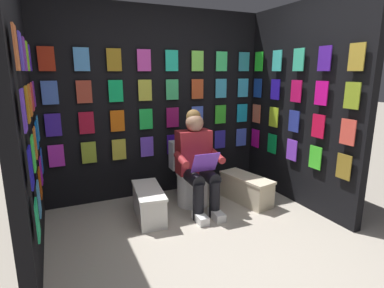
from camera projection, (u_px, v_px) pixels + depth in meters
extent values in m
plane|color=#B2A899|center=(233.00, 269.00, 2.60)|extent=(30.00, 30.00, 0.00)
cube|color=black|center=(157.00, 104.00, 4.05)|extent=(3.01, 0.10, 2.41)
cube|color=#BA27B2|center=(56.00, 156.00, 3.59)|extent=(0.17, 0.01, 0.26)
cube|color=olive|center=(89.00, 153.00, 3.73)|extent=(0.17, 0.01, 0.26)
cube|color=gold|center=(119.00, 150.00, 3.88)|extent=(0.17, 0.01, 0.26)
cube|color=#633DCE|center=(147.00, 147.00, 4.02)|extent=(0.17, 0.01, 0.26)
cube|color=#341293|center=(173.00, 144.00, 4.17)|extent=(0.17, 0.01, 0.26)
cube|color=#86EA3F|center=(197.00, 142.00, 4.31)|extent=(0.17, 0.01, 0.26)
cube|color=#2D249F|center=(220.00, 139.00, 4.46)|extent=(0.17, 0.01, 0.26)
cube|color=blue|center=(241.00, 137.00, 4.61)|extent=(0.17, 0.01, 0.26)
cube|color=#351A95|center=(53.00, 125.00, 3.51)|extent=(0.17, 0.01, 0.26)
cube|color=#A20D27|center=(87.00, 123.00, 3.65)|extent=(0.17, 0.01, 0.26)
cube|color=#CF580A|center=(117.00, 121.00, 3.80)|extent=(0.17, 0.01, 0.26)
cube|color=green|center=(146.00, 119.00, 3.94)|extent=(0.17, 0.01, 0.26)
cube|color=#8E135A|center=(173.00, 117.00, 4.09)|extent=(0.17, 0.01, 0.26)
cube|color=#4463DA|center=(197.00, 116.00, 4.23)|extent=(0.17, 0.01, 0.26)
cube|color=green|center=(220.00, 114.00, 4.38)|extent=(0.17, 0.01, 0.26)
cube|color=#1699C4|center=(242.00, 113.00, 4.52)|extent=(0.17, 0.01, 0.26)
cube|color=#3A5EB2|center=(50.00, 93.00, 3.42)|extent=(0.17, 0.01, 0.26)
cube|color=#9F3827|center=(84.00, 92.00, 3.57)|extent=(0.17, 0.01, 0.26)
cube|color=#0CAF5A|center=(116.00, 91.00, 3.71)|extent=(0.17, 0.01, 0.26)
cube|color=gold|center=(145.00, 90.00, 3.86)|extent=(0.17, 0.01, 0.26)
cube|color=#37B66A|center=(172.00, 90.00, 4.00)|extent=(0.17, 0.01, 0.26)
cube|color=#C24C23|center=(197.00, 89.00, 4.15)|extent=(0.17, 0.01, 0.26)
cube|color=#3BA7CA|center=(221.00, 88.00, 4.29)|extent=(0.17, 0.01, 0.26)
cube|color=#39AAD1|center=(243.00, 88.00, 4.44)|extent=(0.17, 0.01, 0.26)
cube|color=#9D230F|center=(46.00, 59.00, 3.34)|extent=(0.17, 0.01, 0.26)
cube|color=#478DD1|center=(82.00, 59.00, 3.48)|extent=(0.17, 0.01, 0.26)
cube|color=olive|center=(114.00, 60.00, 3.63)|extent=(0.17, 0.01, 0.26)
cube|color=#CB3FAE|center=(144.00, 60.00, 3.78)|extent=(0.17, 0.01, 0.26)
cube|color=#20C7A3|center=(172.00, 61.00, 3.92)|extent=(0.17, 0.01, 0.26)
cube|color=#81E750|center=(198.00, 61.00, 4.07)|extent=(0.17, 0.01, 0.26)
cube|color=#43E37A|center=(222.00, 61.00, 4.21)|extent=(0.17, 0.01, 0.26)
cube|color=teal|center=(244.00, 62.00, 4.36)|extent=(0.17, 0.01, 0.26)
cube|color=black|center=(300.00, 106.00, 3.77)|extent=(0.10, 1.89, 2.41)
cube|color=#B60C81|center=(255.00, 138.00, 4.54)|extent=(0.01, 0.17, 0.26)
cube|color=#0C9443|center=(272.00, 144.00, 4.20)|extent=(0.01, 0.17, 0.26)
cube|color=#8B41E6|center=(292.00, 150.00, 3.86)|extent=(0.01, 0.17, 0.26)
cube|color=#47DD31|center=(315.00, 158.00, 3.52)|extent=(0.01, 0.17, 0.26)
cube|color=olive|center=(344.00, 167.00, 3.18)|extent=(0.01, 0.17, 0.26)
cube|color=#D35F44|center=(256.00, 114.00, 4.45)|extent=(0.01, 0.17, 0.26)
cube|color=#ABCD26|center=(274.00, 117.00, 4.11)|extent=(0.01, 0.17, 0.26)
cube|color=#2C389B|center=(294.00, 121.00, 3.77)|extent=(0.01, 0.17, 0.26)
cube|color=red|center=(318.00, 126.00, 3.43)|extent=(0.01, 0.17, 0.26)
cube|color=#EB4F41|center=(348.00, 132.00, 3.09)|extent=(0.01, 0.17, 0.26)
cube|color=navy|center=(258.00, 88.00, 4.37)|extent=(0.01, 0.17, 0.26)
cube|color=#241297|center=(275.00, 89.00, 4.03)|extent=(0.01, 0.17, 0.26)
cube|color=#CF1158|center=(296.00, 91.00, 3.69)|extent=(0.01, 0.17, 0.26)
cube|color=#E00F89|center=(321.00, 93.00, 3.35)|extent=(0.01, 0.17, 0.26)
cube|color=#8BA326|center=(352.00, 96.00, 3.01)|extent=(0.01, 0.17, 0.26)
cube|color=#2BEA2F|center=(259.00, 62.00, 4.29)|extent=(0.01, 0.17, 0.26)
cube|color=#42D3C6|center=(277.00, 61.00, 3.95)|extent=(0.01, 0.17, 0.26)
cube|color=#3FCA9E|center=(299.00, 60.00, 3.61)|extent=(0.01, 0.17, 0.26)
cube|color=#4D1EA4|center=(325.00, 58.00, 3.27)|extent=(0.01, 0.17, 0.26)
cube|color=#B29230|center=(357.00, 57.00, 2.93)|extent=(0.01, 0.17, 0.26)
cube|color=black|center=(21.00, 123.00, 2.56)|extent=(0.10, 1.89, 2.41)
cube|color=#1CB96B|center=(37.00, 220.00, 2.04)|extent=(0.01, 0.17, 0.26)
cube|color=#3E8CC0|center=(39.00, 199.00, 2.38)|extent=(0.01, 0.17, 0.26)
cube|color=#A33D09|center=(40.00, 183.00, 2.72)|extent=(0.01, 0.17, 0.26)
cube|color=purple|center=(41.00, 170.00, 3.06)|extent=(0.01, 0.17, 0.26)
cube|color=blue|center=(42.00, 161.00, 3.40)|extent=(0.01, 0.17, 0.26)
cube|color=#1814A6|center=(31.00, 167.00, 1.96)|extent=(0.01, 0.17, 0.26)
cube|color=#37DF48|center=(33.00, 153.00, 2.30)|extent=(0.01, 0.17, 0.26)
cube|color=#CA6A24|center=(35.00, 143.00, 2.64)|extent=(0.01, 0.17, 0.26)
cube|color=blue|center=(37.00, 135.00, 2.98)|extent=(0.01, 0.17, 0.26)
cube|color=#2E92E6|center=(38.00, 128.00, 3.32)|extent=(0.01, 0.17, 0.26)
cube|color=#5C33C9|center=(24.00, 110.00, 1.87)|extent=(0.01, 0.17, 0.26)
cube|color=#BC7917|center=(28.00, 104.00, 2.21)|extent=(0.01, 0.17, 0.26)
cube|color=orange|center=(30.00, 100.00, 2.55)|extent=(0.01, 0.17, 0.26)
cube|color=#D9343C|center=(32.00, 97.00, 2.89)|extent=(0.01, 0.17, 0.26)
cube|color=purple|center=(34.00, 94.00, 3.23)|extent=(0.01, 0.17, 0.26)
cube|color=#CA6233|center=(16.00, 48.00, 1.79)|extent=(0.01, 0.17, 0.26)
cube|color=#543ED4|center=(21.00, 52.00, 2.13)|extent=(0.01, 0.17, 0.26)
cube|color=purple|center=(25.00, 54.00, 2.47)|extent=(0.01, 0.17, 0.26)
cube|color=#87DE27|center=(28.00, 56.00, 2.81)|extent=(0.01, 0.17, 0.26)
cube|color=#5124E5|center=(30.00, 58.00, 3.15)|extent=(0.01, 0.17, 0.26)
cylinder|color=white|center=(192.00, 189.00, 3.83)|extent=(0.38, 0.38, 0.40)
cylinder|color=white|center=(192.00, 173.00, 3.79)|extent=(0.41, 0.41, 0.02)
cube|color=white|center=(185.00, 154.00, 3.98)|extent=(0.39, 0.19, 0.36)
cylinder|color=white|center=(187.00, 156.00, 3.90)|extent=(0.39, 0.08, 0.39)
cube|color=maroon|center=(193.00, 152.00, 3.70)|extent=(0.41, 0.23, 0.52)
sphere|color=tan|center=(195.00, 123.00, 3.59)|extent=(0.21, 0.21, 0.21)
sphere|color=olive|center=(194.00, 117.00, 3.60)|extent=(0.17, 0.17, 0.17)
cylinder|color=black|center=(208.00, 175.00, 3.61)|extent=(0.16, 0.40, 0.15)
cylinder|color=black|center=(192.00, 177.00, 3.54)|extent=(0.16, 0.40, 0.15)
cylinder|color=black|center=(214.00, 199.00, 3.50)|extent=(0.12, 0.12, 0.42)
cylinder|color=black|center=(198.00, 202.00, 3.43)|extent=(0.12, 0.12, 0.42)
cube|color=white|center=(217.00, 215.00, 3.48)|extent=(0.12, 0.26, 0.09)
cube|color=white|center=(200.00, 218.00, 3.41)|extent=(0.12, 0.26, 0.09)
cylinder|color=maroon|center=(217.00, 156.00, 3.62)|extent=(0.09, 0.31, 0.13)
cylinder|color=maroon|center=(182.00, 160.00, 3.46)|extent=(0.09, 0.31, 0.13)
cube|color=purple|center=(205.00, 163.00, 3.40)|extent=(0.30, 0.14, 0.23)
cube|color=white|center=(149.00, 205.00, 3.48)|extent=(0.35, 0.70, 0.32)
cube|color=white|center=(148.00, 190.00, 3.44)|extent=(0.37, 0.73, 0.03)
cube|color=beige|center=(246.00, 190.00, 3.93)|extent=(0.40, 0.73, 0.31)
cube|color=beige|center=(247.00, 177.00, 3.89)|extent=(0.42, 0.76, 0.03)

